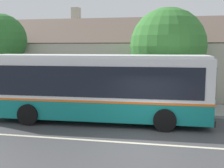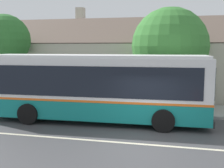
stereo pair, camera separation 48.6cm
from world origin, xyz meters
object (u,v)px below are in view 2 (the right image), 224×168
at_px(bench_by_building, 8,96).
at_px(street_tree_primary, 168,49).
at_px(street_tree_secondary, 3,42).
at_px(transit_bus, 95,86).

relative_size(bench_by_building, street_tree_primary, 0.27).
distance_m(bench_by_building, street_tree_secondary, 3.96).
bearing_deg(street_tree_primary, street_tree_secondary, -179.72).
bearing_deg(bench_by_building, transit_bus, -21.73).
relative_size(transit_bus, bench_by_building, 6.72).
height_order(transit_bus, street_tree_primary, street_tree_primary).
bearing_deg(bench_by_building, street_tree_secondary, 128.39).
xyz_separation_m(transit_bus, street_tree_secondary, (-7.83, 4.18, 2.24)).
height_order(bench_by_building, street_tree_secondary, street_tree_secondary).
bearing_deg(transit_bus, bench_by_building, 158.27).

